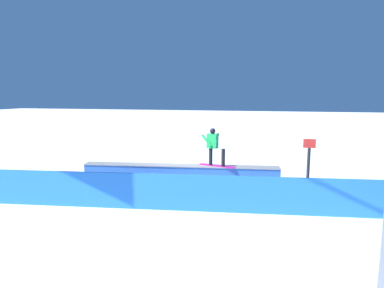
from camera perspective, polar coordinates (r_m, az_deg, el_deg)
The scene contains 5 objects.
ground_plane at distance 13.30m, azimuth -2.06°, elevation -6.72°, with size 120.00×120.00×0.00m, color white.
grind_box at distance 13.21m, azimuth -2.07°, elevation -5.33°, with size 7.74×1.57×0.73m.
snowboarder at distance 12.90m, azimuth 3.77°, elevation -0.24°, with size 1.52×0.63×1.47m.
safety_fence at distance 10.26m, azimuth -7.09°, elevation -8.14°, with size 13.57×0.06×1.12m, color blue.
trail_marker at distance 11.89m, azimuth 19.37°, elevation -3.68°, with size 0.40×0.10×2.02m.
Camera 1 is at (-3.62, 12.31, 3.49)m, focal length 31.02 mm.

